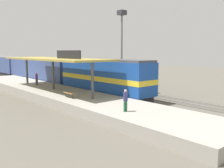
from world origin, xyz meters
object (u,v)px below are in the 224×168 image
at_px(platform_bench, 69,93).
at_px(light_mast, 122,32).
at_px(passenger_carriage_rear, 1,65).
at_px(freight_car, 111,76).
at_px(person_walking, 37,78).
at_px(passenger_carriage_front, 39,70).
at_px(locomotive, 103,77).
at_px(person_waiting, 125,99).

bearing_deg(platform_bench, light_mast, 27.29).
xyz_separation_m(platform_bench, passenger_carriage_rear, (6.00, 40.80, 0.97)).
distance_m(freight_car, person_walking, 10.45).
height_order(passenger_carriage_front, freight_car, passenger_carriage_front).
distance_m(platform_bench, passenger_carriage_rear, 41.25).
bearing_deg(passenger_carriage_front, passenger_carriage_rear, 90.00).
height_order(platform_bench, person_walking, person_walking).
bearing_deg(person_walking, freight_car, -30.10).
height_order(locomotive, person_waiting, locomotive).
bearing_deg(passenger_carriage_front, freight_car, -71.99).
distance_m(passenger_carriage_front, person_walking, 9.97).
relative_size(locomotive, person_waiting, 8.44).
height_order(passenger_carriage_rear, person_waiting, passenger_carriage_rear).
bearing_deg(light_mast, locomotive, -146.70).
distance_m(freight_car, light_mast, 7.29).
bearing_deg(locomotive, passenger_carriage_front, 90.00).
bearing_deg(freight_car, person_waiting, -127.12).
distance_m(locomotive, freight_car, 6.02).
height_order(passenger_carriage_rear, light_mast, light_mast).
bearing_deg(passenger_carriage_rear, freight_car, -82.50).
xyz_separation_m(platform_bench, locomotive, (6.00, 2.00, 1.07)).
distance_m(person_waiting, person_walking, 18.96).
xyz_separation_m(locomotive, light_mast, (7.80, 5.12, 5.99)).
xyz_separation_m(platform_bench, person_waiting, (0.25, -7.83, 0.51)).
relative_size(passenger_carriage_rear, person_walking, 11.70).
bearing_deg(person_waiting, person_walking, 86.03).
distance_m(passenger_carriage_rear, person_waiting, 48.97).
bearing_deg(passenger_carriage_front, person_walking, -116.47).
bearing_deg(light_mast, platform_bench, -152.71).
distance_m(platform_bench, passenger_carriage_front, 20.90).
bearing_deg(person_waiting, passenger_carriage_front, 78.33).
relative_size(platform_bench, passenger_carriage_front, 0.08).
bearing_deg(passenger_carriage_front, person_waiting, -101.67).
relative_size(passenger_carriage_rear, light_mast, 1.71).
distance_m(passenger_carriage_rear, freight_car, 35.25).
bearing_deg(light_mast, person_walking, 162.04).
height_order(passenger_carriage_rear, person_walking, passenger_carriage_rear).
distance_m(passenger_carriage_rear, person_walking, 30.04).
xyz_separation_m(locomotive, passenger_carriage_rear, (0.00, 38.80, -0.10)).
xyz_separation_m(passenger_carriage_rear, freight_car, (4.60, -34.95, -0.34)).
height_order(locomotive, passenger_carriage_front, locomotive).
relative_size(freight_car, person_waiting, 7.02).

